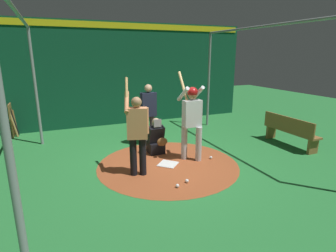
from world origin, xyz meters
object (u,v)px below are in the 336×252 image
Objects in this scene: baseball_0 at (187,181)px; baseball_1 at (177,186)px; visitor at (137,131)px; umpire at (149,111)px; bench at (290,130)px; catcher at (156,140)px; bat_rack at (13,121)px; home_plate at (168,164)px; baseball_2 at (211,158)px; batter at (192,116)px.

baseball_0 is 1.00× the size of baseball_1.
umpire is at bearing 171.34° from visitor.
baseball_1 is (1.07, -4.01, -0.40)m from bench.
baseball_0 is (1.84, -0.03, -0.34)m from catcher.
bench is (4.20, 7.34, -0.04)m from bat_rack.
home_plate is at bearing -2.90° from umpire.
home_plate is 0.44× the size of catcher.
catcher is 1.48m from visitor.
baseball_2 is (4.24, 4.74, -0.45)m from bat_rack.
batter is 1.67m from baseball_0.
baseball_2 is (1.69, 1.04, -0.94)m from umpire.
bench is 23.61× the size of baseball_2.
batter reaches higher than bench.
baseball_2 is (0.92, 1.11, -0.34)m from catcher.
visitor is at bearing -85.83° from baseball_2.
baseball_0 is (2.61, -0.10, -0.94)m from umpire.
batter is 5.92m from bat_rack.
batter is 1.86m from baseball_1.
bench is at bearing 65.57° from umpire.
baseball_2 is at bearing 128.83° from baseball_0.
bat_rack is 6.25m from baseball_1.
home_plate is at bearing 165.97° from baseball_1.
visitor reaches higher than baseball_1.
baseball_2 reaches higher than home_plate.
bench is at bearing 109.58° from visitor.
catcher is at bearing 47.58° from bat_rack.
home_plate is 5.68× the size of baseball_0.
baseball_0 is (0.78, 0.80, -0.95)m from visitor.
baseball_0 and baseball_2 have the same top height.
batter reaches higher than umpire.
baseball_2 is at bearing 111.50° from visitor.
baseball_2 is (-0.14, 1.94, -0.95)m from visitor.
baseball_1 is (1.96, -0.30, -0.34)m from catcher.
bench is at bearing 90.82° from baseball_2.
baseball_2 is (0.04, -2.60, -0.40)m from bench.
bench is 23.61× the size of baseball_0.
bench reaches higher than baseball_0.
batter reaches higher than baseball_1.
visitor is at bearing -149.38° from baseball_1.
bat_rack is 8.46m from bench.
baseball_1 is 1.75m from baseball_2.
baseball_1 is at bearing -14.03° from home_plate.
bench is 3.88m from baseball_0.
bat_rack is at bearing -133.58° from batter.
catcher is 0.55× the size of umpire.
catcher is 0.92× the size of bat_rack.
visitor is (1.83, -0.89, 0.01)m from umpire.
umpire is 0.84× the size of visitor.
baseball_0 reaches higher than home_plate.
bat_rack is at bearing -131.82° from baseball_2.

